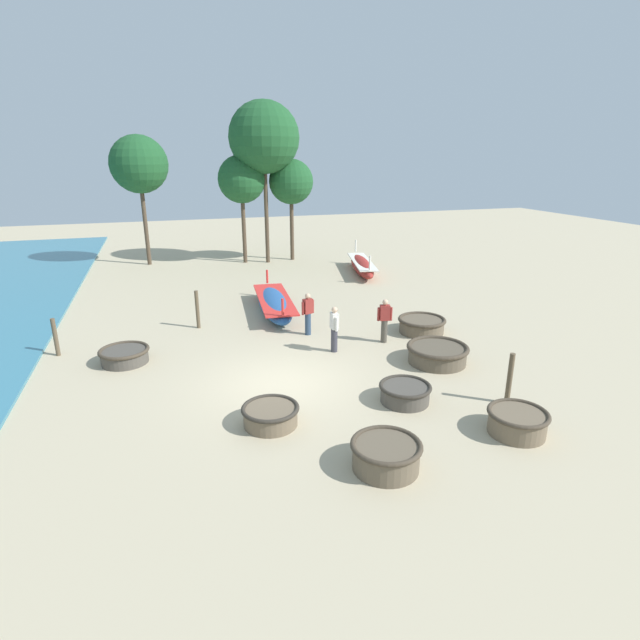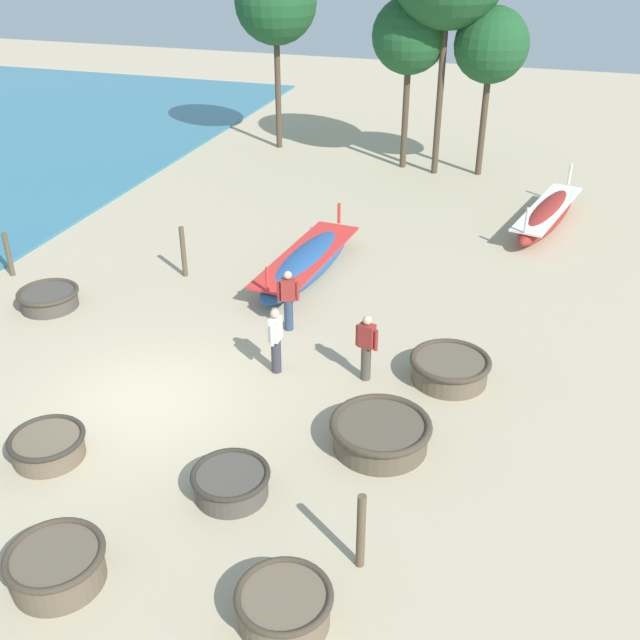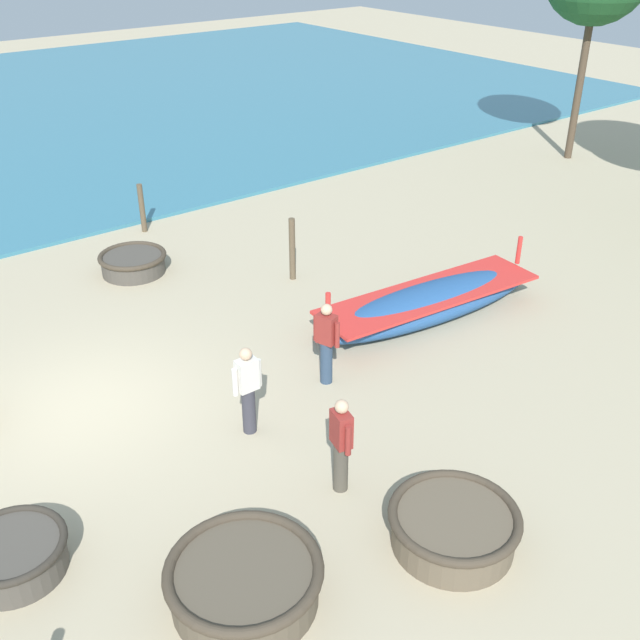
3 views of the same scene
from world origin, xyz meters
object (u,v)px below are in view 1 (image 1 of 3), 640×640
at_px(tree_center, 291,182).
at_px(coracle_weathered, 386,454).
at_px(fisherman_hauling, 334,328).
at_px(tree_leftmost, 264,138).
at_px(mooring_post_mid_beach, 55,337).
at_px(mooring_post_shoreline, 197,310).
at_px(long_boat_red_hull, 274,304).
at_px(coracle_front_right, 124,355).
at_px(coracle_front_left, 437,353).
at_px(coracle_far_left, 517,421).
at_px(fisherman_with_hat, 385,320).
at_px(mooring_post_inland, 510,379).
at_px(tree_tall_back, 139,165).
at_px(coracle_upturned, 270,415).
at_px(coracle_nearest, 405,392).
at_px(tree_rightmost, 242,180).
at_px(long_boat_ochre_hull, 362,266).
at_px(fisherman_standing_left, 308,313).
at_px(coracle_tilted, 422,325).

bearing_deg(tree_center, coracle_weathered, -99.49).
bearing_deg(fisherman_hauling, tree_leftmost, 86.53).
distance_m(mooring_post_mid_beach, mooring_post_shoreline, 4.86).
bearing_deg(tree_leftmost, long_boat_red_hull, -100.33).
distance_m(coracle_front_right, coracle_front_left, 9.94).
xyz_separation_m(coracle_far_left, tree_center, (0.13, 21.67, 4.40)).
height_order(fisherman_hauling, fisherman_with_hat, same).
height_order(mooring_post_inland, tree_center, tree_center).
bearing_deg(coracle_far_left, tree_tall_back, 110.34).
xyz_separation_m(coracle_upturned, coracle_nearest, (3.68, 0.09, 0.00)).
relative_size(tree_rightmost, tree_center, 1.04).
distance_m(long_boat_ochre_hull, fisherman_hauling, 11.87).
height_order(coracle_far_left, mooring_post_mid_beach, mooring_post_mid_beach).
bearing_deg(fisherman_with_hat, mooring_post_inland, -76.54).
xyz_separation_m(fisherman_hauling, fisherman_with_hat, (1.96, 0.31, 0.00)).
distance_m(coracle_front_left, fisherman_standing_left, 4.94).
bearing_deg(coracle_front_left, long_boat_red_hull, 118.68).
height_order(fisherman_hauling, mooring_post_shoreline, fisherman_hauling).
distance_m(coracle_nearest, coracle_front_left, 3.03).
height_order(coracle_weathered, coracle_nearest, coracle_weathered).
bearing_deg(tree_rightmost, tree_tall_back, 168.64).
bearing_deg(mooring_post_shoreline, tree_tall_back, 98.39).
bearing_deg(fisherman_standing_left, tree_center, 77.83).
distance_m(fisherman_with_hat, tree_rightmost, 15.90).
height_order(coracle_far_left, tree_rightmost, tree_rightmost).
bearing_deg(mooring_post_inland, tree_rightmost, 100.07).
height_order(coracle_upturned, fisherman_standing_left, fisherman_standing_left).
distance_m(coracle_weathered, coracle_upturned, 3.16).
relative_size(coracle_tilted, coracle_nearest, 1.26).
relative_size(mooring_post_mid_beach, tree_rightmost, 0.20).
relative_size(fisherman_standing_left, tree_center, 0.26).
xyz_separation_m(fisherman_with_hat, mooring_post_mid_beach, (-10.77, 2.11, -0.20)).
xyz_separation_m(long_boat_ochre_hull, tree_tall_back, (-11.34, 6.01, 5.34)).
bearing_deg(coracle_nearest, coracle_weathered, -124.06).
bearing_deg(fisherman_standing_left, tree_leftmost, 84.45).
bearing_deg(long_boat_ochre_hull, tree_center, 119.58).
bearing_deg(tree_leftmost, tree_center, 12.01).
relative_size(coracle_tilted, tree_leftmost, 0.19).
relative_size(coracle_nearest, fisherman_hauling, 0.89).
height_order(long_boat_ochre_hull, fisherman_with_hat, fisherman_with_hat).
xyz_separation_m(long_boat_red_hull, tree_leftmost, (1.85, 10.13, 6.85)).
height_order(coracle_nearest, coracle_front_left, coracle_front_left).
bearing_deg(coracle_upturned, coracle_far_left, -21.51).
bearing_deg(mooring_post_inland, coracle_front_right, 148.82).
distance_m(long_boat_red_hull, mooring_post_mid_beach, 8.28).
height_order(coracle_upturned, mooring_post_mid_beach, mooring_post_mid_beach).
bearing_deg(coracle_front_right, mooring_post_inland, -31.18).
height_order(coracle_weathered, tree_rightmost, tree_rightmost).
bearing_deg(mooring_post_shoreline, coracle_upturned, -82.06).
distance_m(coracle_front_right, tree_center, 17.62).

